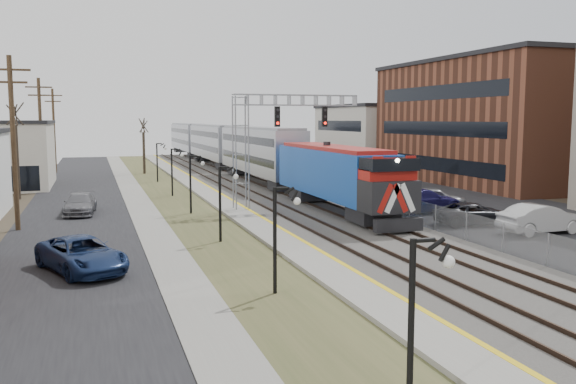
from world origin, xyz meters
name	(u,v)px	position (x,y,z in m)	size (l,w,h in m)	color
ground	(506,364)	(0.00, 0.00, 0.00)	(160.00, 160.00, 0.00)	#473D2D
street_west	(77,205)	(-11.50, 35.00, 0.02)	(7.00, 120.00, 0.04)	black
sidewalk	(138,202)	(-7.00, 35.00, 0.04)	(2.00, 120.00, 0.08)	gray
grass_median	(177,201)	(-4.00, 35.00, 0.03)	(4.00, 120.00, 0.06)	#424826
platform	(215,198)	(-1.00, 35.00, 0.12)	(2.00, 120.00, 0.24)	gray
ballast_bed	(274,196)	(4.00, 35.00, 0.10)	(8.00, 120.00, 0.20)	#595651
parking_lot	(404,192)	(16.00, 35.00, 0.02)	(16.00, 120.00, 0.04)	black
platform_edge	(226,196)	(-0.12, 35.00, 0.24)	(0.24, 120.00, 0.01)	gold
track_near	(251,195)	(2.00, 35.00, 0.28)	(1.58, 120.00, 0.15)	#2D2119
track_far	(292,193)	(5.50, 35.00, 0.28)	(1.58, 120.00, 0.15)	#2D2119
train	(227,148)	(5.50, 60.77, 2.92)	(3.00, 85.85, 5.33)	#1445A3
signal_gantry	(265,131)	(1.22, 27.99, 5.59)	(9.00, 1.07, 8.15)	gray
lampposts	(219,204)	(-4.00, 18.29, 2.00)	(0.14, 62.14, 4.00)	black
utility_poles	(14,144)	(-14.50, 25.00, 5.00)	(0.28, 80.28, 10.00)	#4C3823
fence	(322,186)	(8.20, 35.00, 0.80)	(0.04, 120.00, 1.60)	gray
buildings_east	(568,120)	(30.00, 31.18, 6.31)	(16.00, 76.00, 15.00)	gray
bare_trees	(61,166)	(-12.66, 38.91, 2.70)	(12.30, 42.30, 5.95)	#382D23
car_lot_b	(542,219)	(13.71, 14.87, 0.83)	(1.75, 5.02, 1.65)	#BCBCBC
car_lot_c	(474,214)	(11.75, 18.40, 0.67)	(2.23, 4.84, 1.35)	black
car_lot_d	(423,201)	(11.31, 23.72, 0.82)	(2.31, 5.68, 1.65)	#18154C
car_lot_e	(434,199)	(12.97, 24.96, 0.77)	(1.82, 4.53, 1.54)	gray
car_lot_f	(377,191)	(11.73, 31.78, 0.63)	(1.34, 3.85, 1.27)	#0C4019
car_street_a	(82,255)	(-10.82, 13.65, 0.73)	(2.43, 5.27, 1.46)	navy
car_street_b	(80,204)	(-11.16, 30.18, 0.69)	(1.94, 4.77, 1.39)	slate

